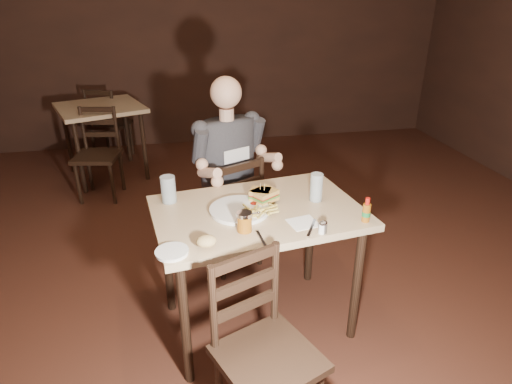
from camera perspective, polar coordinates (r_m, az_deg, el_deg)
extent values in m
plane|color=black|center=(2.79, 1.67, -15.70)|extent=(7.00, 7.00, 0.00)
plane|color=#3A2219|center=(5.60, -6.43, 20.62)|extent=(6.00, 0.00, 6.00)
cube|color=tan|center=(2.30, 0.24, -2.78)|extent=(1.19, 0.88, 0.04)
cylinder|color=black|center=(2.19, -9.43, -17.05)|extent=(0.05, 0.05, 0.73)
cylinder|color=black|center=(2.66, -11.76, -8.85)|extent=(0.05, 0.05, 0.73)
cylinder|color=black|center=(2.47, 13.26, -11.95)|extent=(0.05, 0.05, 0.73)
cylinder|color=black|center=(2.89, 7.25, -5.50)|extent=(0.05, 0.05, 0.73)
cube|color=tan|center=(4.74, -20.12, 10.52)|extent=(1.03, 1.03, 0.04)
cylinder|color=black|center=(4.50, -22.46, 4.22)|extent=(0.04, 0.04, 0.73)
cylinder|color=black|center=(5.10, -23.76, 6.34)|extent=(0.04, 0.04, 0.73)
cylinder|color=black|center=(4.62, -14.69, 5.85)|extent=(0.04, 0.04, 0.73)
cylinder|color=black|center=(5.21, -16.84, 7.76)|extent=(0.04, 0.04, 0.73)
cylinder|color=white|center=(2.26, -2.18, -2.48)|extent=(0.35, 0.35, 0.02)
ellipsoid|color=maroon|center=(2.30, -0.23, -1.52)|extent=(0.05, 0.05, 0.01)
cylinder|color=silver|center=(2.39, -11.60, 0.35)|extent=(0.09, 0.09, 0.15)
cylinder|color=silver|center=(2.38, 8.05, 0.63)|extent=(0.08, 0.08, 0.16)
cube|color=white|center=(2.17, 6.31, -4.10)|extent=(0.16, 0.16, 0.00)
cube|color=silver|center=(1.99, 1.04, -6.81)|extent=(0.03, 0.23, 0.01)
cube|color=silver|center=(2.12, 7.43, -4.76)|extent=(0.10, 0.16, 0.01)
cylinder|color=white|center=(1.95, -11.14, -7.94)|extent=(0.17, 0.17, 0.01)
ellipsoid|color=tan|center=(1.95, -6.63, -6.52)|extent=(0.10, 0.09, 0.05)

